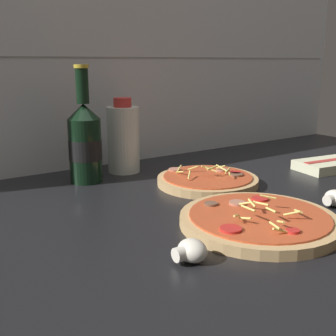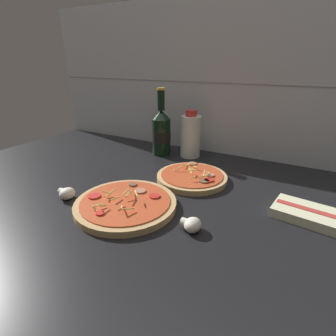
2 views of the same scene
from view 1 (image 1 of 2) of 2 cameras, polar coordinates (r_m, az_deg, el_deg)
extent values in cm
cube|color=black|center=(81.04, 10.38, -6.02)|extent=(160.00, 90.00, 2.50)
cube|color=silver|center=(113.08, -5.65, 14.69)|extent=(160.00, 1.00, 60.00)
cube|color=gray|center=(112.60, -5.51, 14.69)|extent=(156.80, 0.16, 0.30)
cylinder|color=tan|center=(71.75, 12.19, -7.03)|extent=(26.25, 26.25, 1.72)
cylinder|color=#C14C28|center=(71.39, 12.23, -6.27)|extent=(23.10, 23.10, 0.30)
cylinder|color=red|center=(78.50, 12.32, -4.11)|extent=(2.94, 2.94, 0.40)
cylinder|color=#B7755B|center=(75.59, 9.37, -4.69)|extent=(2.97, 2.97, 0.40)
cylinder|color=brown|center=(74.44, 5.89, -4.87)|extent=(2.34, 2.34, 0.40)
cylinder|color=red|center=(64.14, 8.51, -8.16)|extent=(3.31, 3.31, 0.40)
cylinder|color=red|center=(65.43, 16.54, -8.16)|extent=(2.06, 2.06, 0.40)
cylinder|color=#EADB6B|center=(73.19, 13.40, -3.83)|extent=(2.27, 2.09, 0.81)
cylinder|color=#EADB6B|center=(69.88, 16.43, -5.91)|extent=(1.90, 2.25, 1.19)
cylinder|color=#EADB6B|center=(64.80, 14.26, -7.57)|extent=(1.30, 2.86, 0.47)
cylinder|color=#EADB6B|center=(65.74, 15.03, -7.06)|extent=(1.27, 2.18, 1.01)
cylinder|color=#EADB6B|center=(67.76, 10.79, -5.37)|extent=(0.52, 2.88, 0.45)
cylinder|color=#EADB6B|center=(66.91, 10.38, -6.71)|extent=(0.89, 2.24, 0.79)
cylinder|color=#EADB6B|center=(68.18, 13.79, -5.54)|extent=(0.89, 2.58, 0.48)
cylinder|color=#EADB6B|center=(71.54, 12.45, -4.71)|extent=(0.96, 2.97, 0.52)
cylinder|color=#EADB6B|center=(72.66, 10.69, -4.67)|extent=(1.41, 2.89, 1.32)
cylinder|color=#EADB6B|center=(64.06, 14.94, -8.18)|extent=(2.61, 0.93, 1.24)
cylinder|color=#EADB6B|center=(71.05, 11.29, -4.67)|extent=(0.84, 2.22, 1.02)
cylinder|color=#EADB6B|center=(66.88, 9.23, -6.39)|extent=(2.25, 1.53, 1.00)
cylinder|color=#EADB6B|center=(71.18, 17.24, -5.62)|extent=(1.98, 2.92, 1.09)
cylinder|color=tan|center=(93.42, 5.37, -1.74)|extent=(22.19, 22.19, 1.73)
cylinder|color=#C14C28|center=(93.15, 5.39, -1.14)|extent=(19.53, 19.53, 0.30)
cylinder|color=#B7755B|center=(97.24, 0.90, -0.21)|extent=(2.85, 2.85, 0.40)
cylinder|color=red|center=(95.69, 9.14, -0.63)|extent=(2.84, 2.84, 0.40)
cylinder|color=brown|center=(94.12, 9.26, -0.89)|extent=(2.90, 2.90, 0.40)
cylinder|color=#B7755B|center=(97.63, 7.27, -0.26)|extent=(2.78, 2.78, 0.40)
cylinder|color=#EADB6B|center=(93.58, 1.72, -0.53)|extent=(0.97, 3.12, 1.23)
cylinder|color=#EADB6B|center=(94.61, 8.04, -0.35)|extent=(2.41, 1.45, 0.88)
cylinder|color=#EADB6B|center=(91.86, 5.87, -0.25)|extent=(1.88, 2.26, 1.02)
cylinder|color=#EADB6B|center=(92.18, 6.03, 0.03)|extent=(2.93, 0.52, 0.73)
cylinder|color=#EADB6B|center=(90.94, 8.33, -0.79)|extent=(1.42, 1.66, 0.48)
cylinder|color=#EADB6B|center=(92.52, 5.31, 0.07)|extent=(2.70, 0.94, 1.10)
cylinder|color=#EADB6B|center=(95.41, 7.31, -0.02)|extent=(1.04, 3.21, 1.31)
cylinder|color=#EADB6B|center=(95.96, 1.64, -0.12)|extent=(2.71, 2.00, 1.33)
cylinder|color=#EADB6B|center=(95.79, 3.38, -0.01)|extent=(2.19, 1.66, 1.15)
cylinder|color=#EADB6B|center=(96.95, 7.16, 0.14)|extent=(1.84, 1.55, 0.92)
cylinder|color=#EADB6B|center=(89.99, 2.89, -0.96)|extent=(2.43, 2.57, 1.35)
cylinder|color=black|center=(95.89, -11.13, 2.32)|extent=(7.29, 7.29, 14.24)
cone|color=black|center=(94.50, -11.39, 7.55)|extent=(7.29, 7.29, 3.37)
cylinder|color=black|center=(94.05, -11.55, 10.83)|extent=(2.77, 2.77, 7.49)
cylinder|color=gold|center=(93.92, -11.68, 13.35)|extent=(3.19, 3.19, 0.80)
cylinder|color=black|center=(95.83, -11.14, 2.48)|extent=(7.37, 7.37, 4.56)
cylinder|color=silver|center=(103.21, -6.06, 3.82)|extent=(7.80, 7.80, 15.94)
cylinder|color=red|center=(101.97, -6.19, 8.83)|extent=(4.29, 4.29, 2.17)
cylinder|color=white|center=(83.88, 21.12, -4.04)|extent=(2.01, 2.01, 2.01)
ellipsoid|color=silver|center=(85.30, 21.82, -3.81)|extent=(3.80, 4.47, 3.13)
cylinder|color=white|center=(57.34, 1.84, -11.52)|extent=(2.03, 2.03, 2.03)
ellipsoid|color=silver|center=(58.31, 3.31, -11.08)|extent=(3.83, 4.51, 3.15)
cube|color=beige|center=(113.77, 21.26, 0.41)|extent=(19.10, 11.91, 2.40)
cube|color=#B73833|center=(113.49, 21.32, 1.04)|extent=(17.14, 4.03, 0.16)
camera|label=2|loc=(0.87, 58.63, 13.51)|focal=28.00mm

